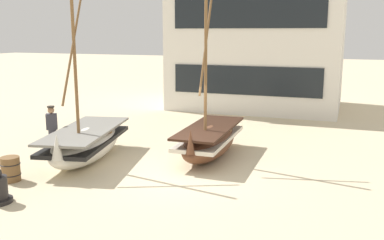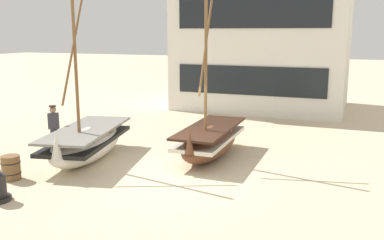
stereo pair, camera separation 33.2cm
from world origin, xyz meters
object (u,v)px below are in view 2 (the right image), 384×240
(fishing_boat_near_left, at_px, (210,140))
(fishing_boat_centre_large, at_px, (87,142))
(wooden_barrel, at_px, (11,168))
(harbor_building_main, at_px, (264,46))
(fisherman_by_hull, at_px, (54,130))

(fishing_boat_near_left, bearing_deg, fishing_boat_centre_large, -154.79)
(wooden_barrel, bearing_deg, fishing_boat_centre_large, 71.28)
(fishing_boat_centre_large, height_order, wooden_barrel, fishing_boat_centre_large)
(fishing_boat_near_left, relative_size, fishing_boat_centre_large, 0.92)
(wooden_barrel, bearing_deg, fishing_boat_near_left, 42.93)
(fishing_boat_near_left, height_order, fishing_boat_centre_large, fishing_boat_centre_large)
(fishing_boat_near_left, relative_size, harbor_building_main, 0.58)
(fishing_boat_centre_large, xyz_separation_m, wooden_barrel, (-0.84, -2.48, -0.24))
(fisherman_by_hull, relative_size, wooden_barrel, 2.41)
(fisherman_by_hull, height_order, harbor_building_main, harbor_building_main)
(fishing_boat_near_left, distance_m, fishing_boat_centre_large, 4.08)
(fishing_boat_near_left, xyz_separation_m, fisherman_by_hull, (-5.15, -1.53, 0.25))
(fisherman_by_hull, distance_m, harbor_building_main, 13.28)
(harbor_building_main, bearing_deg, fishing_boat_near_left, -87.04)
(fisherman_by_hull, distance_m, wooden_barrel, 2.80)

